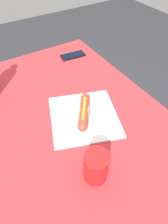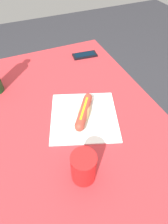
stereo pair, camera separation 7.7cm
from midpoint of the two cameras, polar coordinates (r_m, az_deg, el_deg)
The scene contains 6 objects.
ground_plane at distance 1.43m, azimuth -4.11°, elevation -21.01°, with size 6.00×6.00×0.00m, color #2D2D33.
dining_table at distance 0.91m, azimuth -6.08°, elevation -7.31°, with size 1.14×0.76×0.73m.
paper_wrapper at distance 0.79m, azimuth -2.79°, elevation -1.47°, with size 0.28×0.27×0.01m, color white.
hot_dog at distance 0.77m, azimuth -2.86°, elevation -0.03°, with size 0.17×0.13×0.05m.
cell_phone at distance 1.16m, azimuth -5.39°, elevation 16.59°, with size 0.07×0.15×0.01m.
drinking_cup at distance 0.60m, azimuth -0.19°, elevation -16.42°, with size 0.08×0.08×0.12m, color red.
Camera 1 is at (0.48, -0.23, 1.33)m, focal length 30.21 mm.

